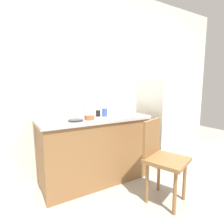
% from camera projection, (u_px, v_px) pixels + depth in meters
% --- Properties ---
extents(ground_plane, '(8.00, 8.00, 0.00)m').
position_uv_depth(ground_plane, '(146.00, 195.00, 2.07)').
color(ground_plane, '#9E998E').
extents(back_wall, '(4.80, 0.10, 2.66)m').
position_uv_depth(back_wall, '(105.00, 81.00, 2.73)').
color(back_wall, silver).
rests_on(back_wall, ground_plane).
extents(cabinet_base, '(1.36, 0.60, 0.82)m').
position_uv_depth(cabinet_base, '(94.00, 150.00, 2.38)').
color(cabinet_base, olive).
rests_on(cabinet_base, ground_plane).
extents(countertop, '(1.40, 0.64, 0.04)m').
position_uv_depth(countertop, '(94.00, 118.00, 2.32)').
color(countertop, '#B7B7BC').
rests_on(countertop, cabinet_base).
extents(faucet, '(0.02, 0.02, 0.23)m').
position_uv_depth(faucet, '(85.00, 106.00, 2.51)').
color(faucet, '#B7B7BC').
rests_on(faucet, countertop).
extents(refrigerator, '(0.58, 0.60, 1.34)m').
position_uv_depth(refrigerator, '(161.00, 122.00, 2.96)').
color(refrigerator, silver).
rests_on(refrigerator, ground_plane).
extents(chair, '(0.52, 0.52, 0.89)m').
position_uv_depth(chair, '(162.00, 156.00, 1.94)').
color(chair, olive).
rests_on(chair, ground_plane).
extents(dish_tray, '(0.28, 0.20, 0.05)m').
position_uv_depth(dish_tray, '(123.00, 113.00, 2.52)').
color(dish_tray, white).
rests_on(dish_tray, countertop).
extents(terracotta_bowl, '(0.12, 0.12, 0.05)m').
position_uv_depth(terracotta_bowl, '(89.00, 117.00, 2.11)').
color(terracotta_bowl, '#B25B33').
rests_on(terracotta_bowl, countertop).
extents(hotplate, '(0.17, 0.17, 0.02)m').
position_uv_depth(hotplate, '(76.00, 120.00, 2.02)').
color(hotplate, '#2D2D2D').
rests_on(hotplate, countertop).
extents(cup_black, '(0.06, 0.06, 0.08)m').
position_uv_depth(cup_black, '(98.00, 113.00, 2.36)').
color(cup_black, black).
rests_on(cup_black, countertop).
extents(cup_blue, '(0.07, 0.07, 0.10)m').
position_uv_depth(cup_blue, '(105.00, 112.00, 2.35)').
color(cup_blue, blue).
rests_on(cup_blue, countertop).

